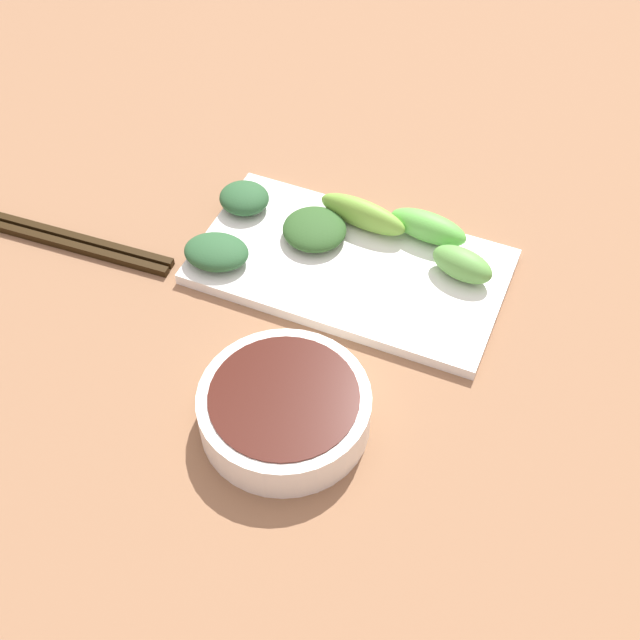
% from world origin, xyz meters
% --- Properties ---
extents(tabletop, '(2.10, 2.10, 0.02)m').
position_xyz_m(tabletop, '(0.00, 0.00, 0.01)').
color(tabletop, '#886143').
rests_on(tabletop, ground).
extents(sauce_bowl, '(0.14, 0.14, 0.04)m').
position_xyz_m(sauce_bowl, '(-0.11, -0.04, 0.04)').
color(sauce_bowl, white).
rests_on(sauce_bowl, tabletop).
extents(serving_plate, '(0.16, 0.29, 0.01)m').
position_xyz_m(serving_plate, '(0.07, -0.02, 0.03)').
color(serving_plate, white).
rests_on(serving_plate, tabletop).
extents(broccoli_stalk_0, '(0.04, 0.07, 0.03)m').
position_xyz_m(broccoli_stalk_0, '(0.09, -0.13, 0.05)').
color(broccoli_stalk_0, '#5FA248').
rests_on(broccoli_stalk_0, serving_plate).
extents(broccoli_stalk_1, '(0.04, 0.08, 0.03)m').
position_xyz_m(broccoli_stalk_1, '(0.13, -0.08, 0.05)').
color(broccoli_stalk_1, '#5DBB48').
rests_on(broccoli_stalk_1, serving_plate).
extents(broccoli_stalk_2, '(0.04, 0.10, 0.03)m').
position_xyz_m(broccoli_stalk_2, '(0.12, -0.02, 0.05)').
color(broccoli_stalk_2, '#74AE3D').
rests_on(broccoli_stalk_2, serving_plate).
extents(broccoli_leafy_3, '(0.05, 0.05, 0.02)m').
position_xyz_m(broccoli_leafy_3, '(0.10, 0.10, 0.04)').
color(broccoli_leafy_3, '#29552F').
rests_on(broccoli_leafy_3, serving_plate).
extents(broccoli_leafy_4, '(0.06, 0.07, 0.02)m').
position_xyz_m(broccoli_leafy_4, '(0.02, 0.10, 0.04)').
color(broccoli_leafy_4, '#295630').
rests_on(broccoli_leafy_4, serving_plate).
extents(broccoli_leafy_5, '(0.07, 0.07, 0.02)m').
position_xyz_m(broccoli_leafy_5, '(0.09, 0.02, 0.04)').
color(broccoli_leafy_5, '#2C5323').
rests_on(broccoli_leafy_5, serving_plate).
extents(chopsticks, '(0.04, 0.23, 0.01)m').
position_xyz_m(chopsticks, '(-0.00, 0.25, 0.02)').
color(chopsticks, black).
rests_on(chopsticks, tabletop).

